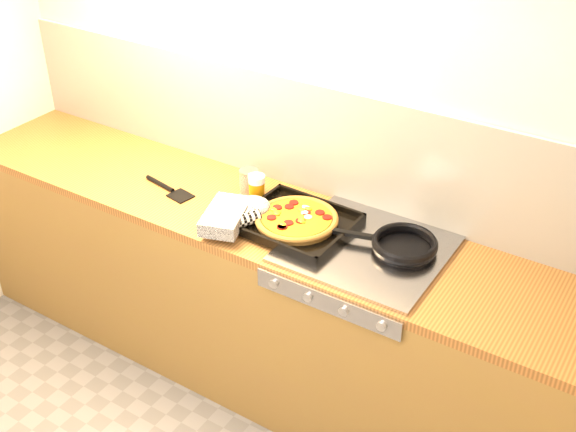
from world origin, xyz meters
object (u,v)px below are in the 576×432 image
Objects in this scene: pizza_on_tray at (278,218)px; frying_pan at (403,245)px; juice_glass at (257,188)px; tomato_can at (249,182)px.

frying_pan is (0.51, 0.11, -0.01)m from pizza_on_tray.
pizza_on_tray is at bearing -34.28° from juice_glass.
tomato_can is (-0.76, 0.05, 0.02)m from frying_pan.
frying_pan is at bearing -3.78° from tomato_can.
frying_pan is at bearing -1.88° from juice_glass.
tomato_can reaches higher than pizza_on_tray.
frying_pan is 0.70m from juice_glass.
pizza_on_tray reaches higher than frying_pan.
tomato_can is at bearing 176.22° from frying_pan.
juice_glass reaches higher than pizza_on_tray.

